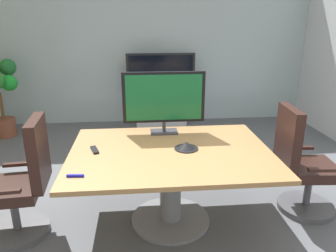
{
  "coord_description": "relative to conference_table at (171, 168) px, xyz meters",
  "views": [
    {
      "loc": [
        -0.19,
        -2.64,
        1.88
      ],
      "look_at": [
        0.09,
        0.29,
        0.89
      ],
      "focal_mm": 34.38,
      "sensor_mm": 36.0,
      "label": 1
    }
  ],
  "objects": [
    {
      "name": "ground_plane",
      "position": [
        -0.09,
        -0.04,
        -0.56
      ],
      "size": [
        7.71,
        7.71,
        0.0
      ],
      "primitive_type": "plane",
      "color": "#515459"
    },
    {
      "name": "wall_back_glass_partition",
      "position": [
        -0.09,
        3.31,
        0.85
      ],
      "size": [
        5.98,
        0.1,
        2.83
      ],
      "primitive_type": "cube",
      "color": "#9EB2B7",
      "rests_on": "ground"
    },
    {
      "name": "conference_table",
      "position": [
        0.0,
        0.0,
        0.0
      ],
      "size": [
        1.82,
        1.33,
        0.74
      ],
      "color": "olive",
      "rests_on": "ground"
    },
    {
      "name": "office_chair_left",
      "position": [
        -1.32,
        -0.07,
        -0.11
      ],
      "size": [
        0.61,
        0.59,
        1.09
      ],
      "rotation": [
        0.0,
        0.0,
        -1.49
      ],
      "color": "#4C4C51",
      "rests_on": "ground"
    },
    {
      "name": "office_chair_right",
      "position": [
        1.32,
        0.07,
        -0.11
      ],
      "size": [
        0.61,
        0.59,
        1.09
      ],
      "rotation": [
        0.0,
        0.0,
        1.5
      ],
      "color": "#4C4C51",
      "rests_on": "ground"
    },
    {
      "name": "tv_monitor",
      "position": [
        -0.02,
        0.49,
        0.54
      ],
      "size": [
        0.84,
        0.18,
        0.64
      ],
      "color": "#333338",
      "rests_on": "conference_table"
    },
    {
      "name": "wall_display_unit",
      "position": [
        0.13,
        2.96,
        -0.12
      ],
      "size": [
        1.2,
        0.36,
        1.31
      ],
      "color": "#B7BABC",
      "rests_on": "ground"
    },
    {
      "name": "conference_phone",
      "position": [
        0.15,
        0.02,
        0.21
      ],
      "size": [
        0.22,
        0.22,
        0.07
      ],
      "color": "black",
      "rests_on": "conference_table"
    },
    {
      "name": "remote_control",
      "position": [
        -0.69,
        0.06,
        0.19
      ],
      "size": [
        0.1,
        0.18,
        0.02
      ],
      "primitive_type": "cube",
      "rotation": [
        0.0,
        0.0,
        0.32
      ],
      "color": "black",
      "rests_on": "conference_table"
    },
    {
      "name": "whiteboard_marker",
      "position": [
        -0.77,
        -0.44,
        0.19
      ],
      "size": [
        0.13,
        0.03,
        0.02
      ],
      "primitive_type": "cube",
      "rotation": [
        0.0,
        0.0,
        -0.07
      ],
      "color": "#1919A5",
      "rests_on": "conference_table"
    }
  ]
}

